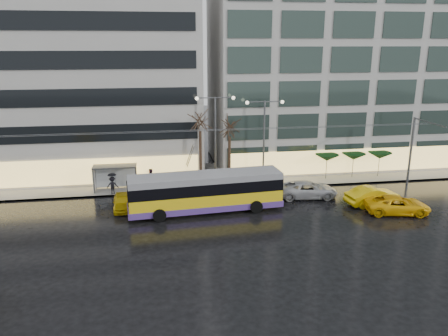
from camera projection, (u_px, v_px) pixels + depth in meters
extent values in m
plane|color=black|center=(209.00, 229.00, 34.55)|extent=(140.00, 140.00, 0.00)
cube|color=gray|center=(212.00, 176.00, 48.11)|extent=(80.00, 10.00, 0.15)
cube|color=slate|center=(218.00, 190.00, 43.41)|extent=(80.00, 0.10, 0.15)
cube|color=#AAA8A3|center=(40.00, 72.00, 47.13)|extent=(34.00, 14.00, 22.00)
cube|color=#AAA8A3|center=(347.00, 56.00, 51.87)|extent=(32.00, 14.00, 25.00)
cube|color=yellow|center=(206.00, 199.00, 37.94)|extent=(13.36, 3.84, 1.65)
cube|color=#5A3A92|center=(206.00, 205.00, 38.10)|extent=(13.41, 3.89, 0.55)
cube|color=black|center=(206.00, 186.00, 37.61)|extent=(13.38, 3.86, 0.99)
cube|color=gray|center=(206.00, 177.00, 37.40)|extent=(13.36, 3.84, 0.55)
cube|color=black|center=(278.00, 182.00, 39.15)|extent=(0.28, 2.52, 1.43)
cube|color=black|center=(127.00, 193.00, 36.16)|extent=(0.28, 2.52, 1.43)
cylinder|color=black|center=(247.00, 196.00, 40.34)|extent=(1.13, 0.48, 1.10)
cylinder|color=black|center=(256.00, 207.00, 37.78)|extent=(1.13, 0.48, 1.10)
cylinder|color=black|center=(156.00, 204.00, 38.45)|extent=(1.13, 0.48, 1.10)
cylinder|color=black|center=(159.00, 215.00, 35.89)|extent=(1.13, 0.48, 1.10)
cylinder|color=#595B60|center=(190.00, 157.00, 37.68)|extent=(0.41, 4.08, 2.89)
cylinder|color=#595B60|center=(189.00, 155.00, 38.19)|extent=(0.41, 4.08, 2.89)
cylinder|color=#595B60|center=(411.00, 151.00, 44.88)|extent=(0.24, 0.24, 7.00)
cube|color=#595B60|center=(430.00, 122.00, 41.56)|extent=(0.10, 5.00, 0.10)
cylinder|color=#595B60|center=(212.00, 131.00, 38.26)|extent=(42.00, 0.04, 0.04)
cylinder|color=#595B60|center=(211.00, 130.00, 38.74)|extent=(42.00, 0.04, 0.04)
cube|color=#595B60|center=(115.00, 166.00, 42.62)|extent=(4.20, 1.60, 0.12)
cube|color=silver|center=(116.00, 176.00, 43.63)|extent=(4.00, 0.05, 2.20)
cube|color=white|center=(94.00, 179.00, 42.66)|extent=(0.10, 1.40, 2.20)
cylinder|color=#595B60|center=(94.00, 182.00, 42.00)|extent=(0.10, 0.10, 2.40)
cylinder|color=#595B60|center=(95.00, 177.00, 43.33)|extent=(0.10, 0.10, 2.40)
cylinder|color=#595B60|center=(136.00, 180.00, 42.59)|extent=(0.10, 0.10, 2.40)
cylinder|color=#595B60|center=(136.00, 175.00, 43.92)|extent=(0.10, 0.10, 2.40)
cylinder|color=#595B60|center=(215.00, 142.00, 43.80)|extent=(0.18, 0.18, 9.00)
cylinder|color=#595B60|center=(206.00, 98.00, 42.45)|extent=(1.80, 0.10, 0.10)
cylinder|color=#595B60|center=(224.00, 97.00, 42.71)|extent=(1.80, 0.10, 0.10)
sphere|color=#FFF2CC|center=(197.00, 99.00, 42.33)|extent=(0.36, 0.36, 0.36)
sphere|color=#FFF2CC|center=(233.00, 98.00, 42.86)|extent=(0.36, 0.36, 0.36)
cylinder|color=#595B60|center=(264.00, 142.00, 44.61)|extent=(0.18, 0.18, 8.50)
cylinder|color=#595B60|center=(256.00, 102.00, 43.32)|extent=(1.80, 0.10, 0.10)
cylinder|color=#595B60|center=(274.00, 102.00, 43.59)|extent=(1.80, 0.10, 0.10)
sphere|color=#FFF2CC|center=(247.00, 103.00, 43.20)|extent=(0.36, 0.36, 0.36)
sphere|color=#FFF2CC|center=(282.00, 102.00, 43.73)|extent=(0.36, 0.36, 0.36)
cylinder|color=black|center=(201.00, 158.00, 44.24)|extent=(0.28, 0.28, 5.60)
cylinder|color=black|center=(229.00, 160.00, 44.97)|extent=(0.28, 0.28, 4.90)
cylinder|color=#595B60|center=(326.00, 168.00, 46.70)|extent=(0.06, 0.06, 2.20)
cone|color=black|center=(327.00, 158.00, 46.37)|extent=(2.50, 2.50, 0.70)
cylinder|color=#595B60|center=(353.00, 167.00, 47.14)|extent=(0.06, 0.06, 2.20)
cone|color=black|center=(354.00, 157.00, 46.81)|extent=(2.50, 2.50, 0.70)
cylinder|color=#595B60|center=(379.00, 166.00, 47.59)|extent=(0.06, 0.06, 2.20)
cone|color=black|center=(380.00, 155.00, 47.25)|extent=(2.50, 2.50, 0.70)
imported|color=gold|center=(122.00, 202.00, 38.58)|extent=(1.88, 4.07, 1.35)
imported|color=#DEB70B|center=(372.00, 196.00, 39.64)|extent=(5.24, 2.59, 1.65)
imported|color=yellow|center=(397.00, 205.00, 37.64)|extent=(5.85, 3.52, 1.52)
imported|color=#B9B9BE|center=(308.00, 189.00, 41.50)|extent=(5.87, 3.14, 1.57)
imported|color=black|center=(150.00, 183.00, 42.50)|extent=(0.68, 0.49, 1.75)
imported|color=#E14B82|center=(149.00, 175.00, 42.25)|extent=(1.07, 1.08, 0.88)
imported|color=black|center=(151.00, 178.00, 43.87)|extent=(1.18, 1.17, 1.93)
imported|color=black|center=(113.00, 185.00, 41.98)|extent=(1.12, 0.65, 1.73)
imported|color=black|center=(112.00, 176.00, 41.73)|extent=(0.83, 0.83, 0.72)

